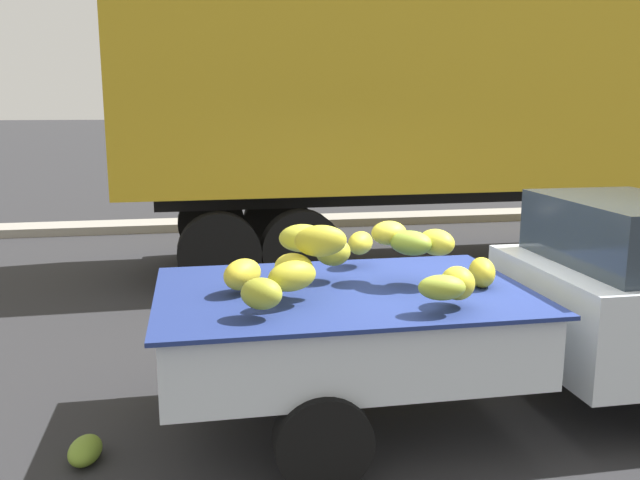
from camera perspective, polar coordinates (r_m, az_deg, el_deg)
ground at (r=5.86m, az=11.15°, el=-13.41°), size 220.00×220.00×0.00m
curb_strip at (r=13.84m, az=-1.97°, el=1.59°), size 80.00×0.80×0.16m
pickup_truck at (r=5.80m, az=20.75°, el=-4.84°), size 4.87×1.88×1.70m
semi_trailer at (r=11.01m, az=16.01°, el=11.52°), size 12.04×2.77×3.95m
fallen_banana_bunch_near_tailgate at (r=5.15m, az=-19.25°, el=-16.46°), size 0.25×0.38×0.16m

